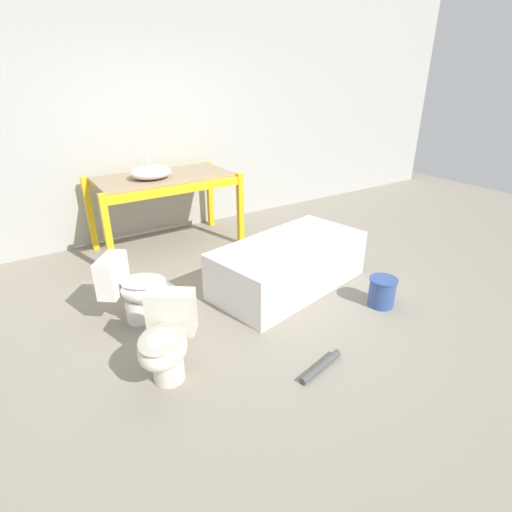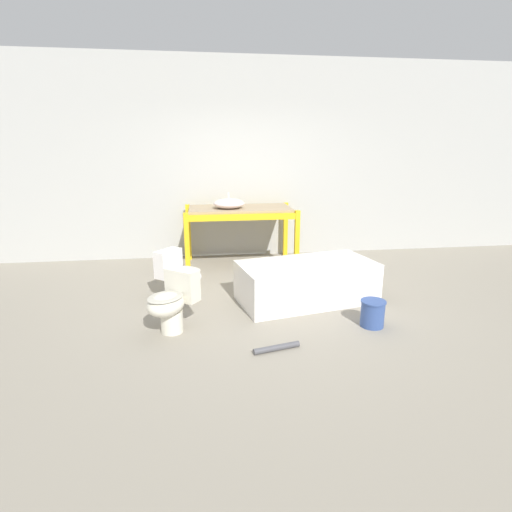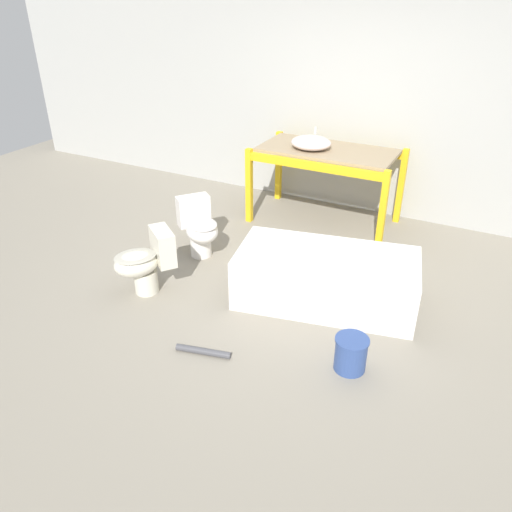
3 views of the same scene
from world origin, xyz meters
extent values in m
plane|color=gray|center=(0.00, 0.00, 0.00)|extent=(12.00, 12.00, 0.00)
cube|color=#ADADA8|center=(0.00, 2.24, 1.60)|extent=(10.80, 0.08, 3.20)
cube|color=yellow|center=(-0.97, 1.20, 0.46)|extent=(0.07, 0.07, 0.92)
cube|color=yellow|center=(0.65, 1.20, 0.46)|extent=(0.07, 0.07, 0.92)
cube|color=yellow|center=(-0.97, 2.04, 0.46)|extent=(0.07, 0.07, 0.92)
cube|color=yellow|center=(0.65, 2.04, 0.46)|extent=(0.07, 0.07, 0.92)
cube|color=yellow|center=(-0.16, 1.20, 0.84)|extent=(1.62, 0.06, 0.09)
cube|color=yellow|center=(-0.16, 2.04, 0.84)|extent=(1.62, 0.06, 0.09)
cube|color=#998466|center=(-0.16, 1.62, 0.90)|extent=(1.55, 0.76, 0.04)
ellipsoid|color=silver|center=(-0.33, 1.53, 0.99)|extent=(0.47, 0.42, 0.15)
cylinder|color=silver|center=(-0.33, 1.64, 1.11)|extent=(0.02, 0.02, 0.08)
cube|color=white|center=(0.48, -0.03, 0.24)|extent=(1.74, 1.10, 0.48)
cube|color=beige|center=(0.48, -0.03, 0.39)|extent=(1.64, 1.01, 0.20)
cylinder|color=silver|center=(-1.09, -0.67, 0.11)|extent=(0.23, 0.23, 0.23)
ellipsoid|color=silver|center=(-1.13, -0.73, 0.32)|extent=(0.51, 0.53, 0.23)
ellipsoid|color=#B3AF9F|center=(-1.13, -0.73, 0.40)|extent=(0.48, 0.50, 0.03)
cube|color=silver|center=(-0.97, -0.51, 0.45)|extent=(0.37, 0.34, 0.33)
cylinder|color=white|center=(-1.02, 0.18, 0.11)|extent=(0.23, 0.23, 0.23)
ellipsoid|color=white|center=(-0.97, 0.14, 0.32)|extent=(0.53, 0.51, 0.23)
ellipsoid|color=beige|center=(-0.97, 0.14, 0.40)|extent=(0.50, 0.49, 0.03)
cube|color=white|center=(-1.18, 0.30, 0.45)|extent=(0.34, 0.37, 0.33)
cylinder|color=#334C8C|center=(0.99, -0.82, 0.14)|extent=(0.24, 0.24, 0.28)
cylinder|color=#334C8C|center=(0.99, -0.82, 0.27)|extent=(0.26, 0.26, 0.02)
cylinder|color=#4C4C51|center=(-0.10, -1.20, 0.03)|extent=(0.45, 0.16, 0.06)
camera|label=1|loc=(-1.80, -2.91, 2.03)|focal=28.00mm
camera|label=2|loc=(-0.75, -4.47, 1.83)|focal=28.00mm
camera|label=3|loc=(1.71, -3.77, 2.63)|focal=35.00mm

